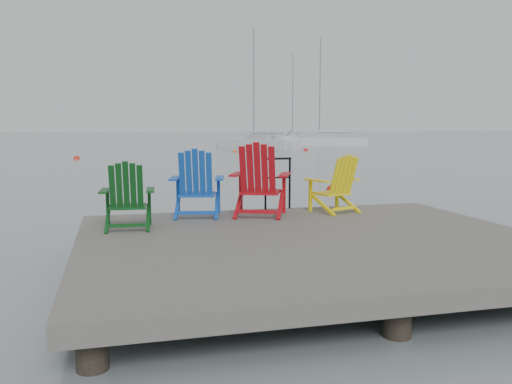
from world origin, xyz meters
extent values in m
plane|color=slate|center=(0.00, 0.00, 0.00)|extent=(400.00, 400.00, 0.00)
cube|color=#2F2C29|center=(0.00, 0.00, 0.40)|extent=(6.00, 5.00, 0.20)
cylinder|color=black|center=(0.00, -2.20, -0.30)|extent=(0.26, 0.26, 1.20)
cylinder|color=black|center=(-2.70, 2.20, -0.30)|extent=(0.26, 0.26, 1.20)
cylinder|color=black|center=(0.00, 2.20, -0.30)|extent=(0.26, 0.26, 1.20)
cylinder|color=black|center=(2.70, 2.20, -0.30)|extent=(0.26, 0.26, 1.20)
cylinder|color=black|center=(0.03, 2.45, 0.95)|extent=(0.04, 0.04, 0.90)
cylinder|color=black|center=(0.47, 2.45, 0.95)|extent=(0.04, 0.04, 0.90)
cylinder|color=black|center=(0.25, 2.45, 1.38)|extent=(0.48, 0.04, 0.04)
cylinder|color=black|center=(0.25, 2.45, 1.05)|extent=(0.44, 0.03, 0.03)
cube|color=#0B4014|center=(-2.32, 1.29, 0.80)|extent=(0.53, 0.48, 0.04)
cube|color=#0B4014|center=(-2.60, 1.49, 0.76)|extent=(0.05, 0.05, 0.53)
cube|color=#0B4014|center=(-2.01, 1.45, 0.76)|extent=(0.05, 0.05, 0.53)
cube|color=#0B4014|center=(-2.64, 1.29, 1.04)|extent=(0.15, 0.58, 0.03)
cube|color=#0B4014|center=(-2.01, 1.24, 1.04)|extent=(0.15, 0.58, 0.03)
cube|color=#0B4014|center=(-2.34, 0.98, 1.12)|extent=(0.48, 0.27, 0.64)
cube|color=#1148B3|center=(-1.21, 2.10, 0.84)|extent=(0.66, 0.61, 0.04)
cube|color=#1148B3|center=(-1.49, 2.38, 0.80)|extent=(0.06, 0.06, 0.59)
cube|color=#1148B3|center=(-0.84, 2.23, 0.80)|extent=(0.06, 0.06, 0.59)
cube|color=#1148B3|center=(-1.56, 2.16, 1.11)|extent=(0.26, 0.66, 0.03)
cube|color=#1148B3|center=(-0.86, 2.00, 1.11)|extent=(0.26, 0.66, 0.03)
cube|color=#1148B3|center=(-1.28, 1.76, 1.20)|extent=(0.57, 0.38, 0.73)
cube|color=#A90C14|center=(-0.20, 1.92, 0.87)|extent=(0.77, 0.74, 0.05)
cube|color=#A90C14|center=(-0.45, 2.27, 0.82)|extent=(0.07, 0.07, 0.65)
cube|color=#A90C14|center=(0.22, 1.99, 0.82)|extent=(0.07, 0.07, 0.65)
cube|color=#A90C14|center=(-0.57, 2.05, 1.16)|extent=(0.39, 0.70, 0.03)
cube|color=#A90C14|center=(0.15, 1.75, 1.16)|extent=(0.39, 0.70, 0.03)
cube|color=#A90C14|center=(-0.34, 1.57, 1.26)|extent=(0.64, 0.49, 0.79)
cube|color=yellow|center=(1.05, 1.97, 0.81)|extent=(0.62, 0.58, 0.04)
cube|color=yellow|center=(0.71, 2.05, 0.77)|extent=(0.06, 0.06, 0.53)
cube|color=yellow|center=(1.27, 2.24, 0.77)|extent=(0.06, 0.06, 0.53)
cube|color=yellow|center=(0.75, 1.85, 1.04)|extent=(0.29, 0.58, 0.03)
cube|color=yellow|center=(1.36, 2.05, 1.04)|extent=(0.29, 0.58, 0.03)
cube|color=yellow|center=(1.15, 1.67, 1.12)|extent=(0.52, 0.38, 0.65)
cube|color=silver|center=(9.83, 40.48, 0.25)|extent=(6.08, 7.52, 1.10)
cube|color=#9E9EA3|center=(10.05, 40.16, 0.95)|extent=(2.49, 2.71, 0.55)
cylinder|color=gray|center=(9.61, 40.80, 5.65)|extent=(0.12, 0.12, 9.69)
cube|color=#BCBBC0|center=(18.81, 57.58, 0.25)|extent=(5.30, 8.16, 1.10)
cube|color=#9E9EA3|center=(18.64, 57.21, 0.95)|extent=(2.35, 2.80, 0.55)
cylinder|color=gray|center=(18.98, 57.94, 5.82)|extent=(0.12, 0.12, 10.04)
cube|color=silver|center=(18.18, 45.58, 0.25)|extent=(8.04, 5.49, 1.10)
cube|color=#9E9EA3|center=(18.53, 45.40, 0.95)|extent=(2.79, 2.38, 0.55)
cylinder|color=gray|center=(17.82, 45.77, 5.78)|extent=(0.12, 0.12, 9.97)
sphere|color=red|center=(3.87, 8.72, 0.00)|extent=(0.34, 0.34, 0.34)
sphere|color=red|center=(-4.73, 27.56, 0.00)|extent=(0.39, 0.39, 0.39)
sphere|color=#E4520D|center=(6.30, 33.61, 0.00)|extent=(0.34, 0.34, 0.34)
sphere|color=red|center=(12.46, 34.92, 0.00)|extent=(0.39, 0.39, 0.39)
camera|label=1|loc=(-2.47, -6.53, 1.93)|focal=38.00mm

